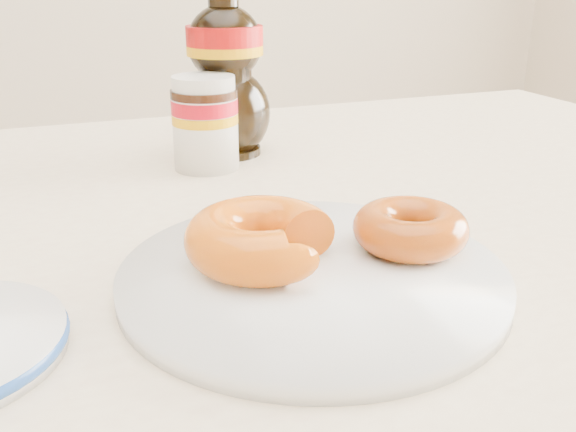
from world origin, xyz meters
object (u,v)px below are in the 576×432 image
object	(u,v)px
donut_bitten	(261,238)
syrup_bottle	(226,69)
dining_table	(224,301)
plate	(313,275)
donut_whole	(410,228)
nutella_jar	(205,119)

from	to	relation	value
donut_bitten	syrup_bottle	world-z (taller)	syrup_bottle
dining_table	plate	world-z (taller)	plate
plate	donut_whole	size ratio (longest dim) A/B	3.16
dining_table	plate	bearing A→B (deg)	-78.54
plate	nutella_jar	xyz separation A→B (m)	(-0.00, 0.31, 0.05)
dining_table	donut_whole	world-z (taller)	donut_whole
dining_table	plate	size ratio (longest dim) A/B	5.04
nutella_jar	syrup_bottle	xyz separation A→B (m)	(0.04, 0.05, 0.05)
plate	donut_whole	xyz separation A→B (m)	(0.08, 0.01, 0.02)
syrup_bottle	nutella_jar	bearing A→B (deg)	-128.37
dining_table	syrup_bottle	size ratio (longest dim) A/B	6.80
donut_whole	nutella_jar	size ratio (longest dim) A/B	0.84
nutella_jar	syrup_bottle	distance (m)	0.08
dining_table	nutella_jar	bearing A→B (deg)	79.93
donut_bitten	donut_whole	world-z (taller)	donut_bitten
plate	donut_whole	bearing A→B (deg)	4.80
donut_whole	syrup_bottle	xyz separation A→B (m)	(-0.04, 0.35, 0.07)
donut_bitten	nutella_jar	bearing A→B (deg)	88.75
dining_table	syrup_bottle	xyz separation A→B (m)	(0.07, 0.21, 0.19)
donut_whole	nutella_jar	xyz separation A→B (m)	(-0.08, 0.30, 0.03)
donut_bitten	syrup_bottle	distance (m)	0.35
plate	dining_table	bearing A→B (deg)	101.46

